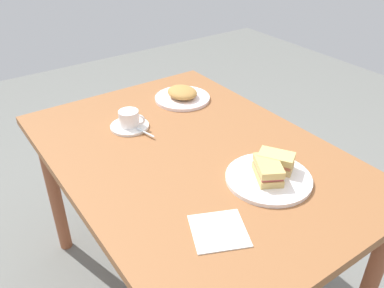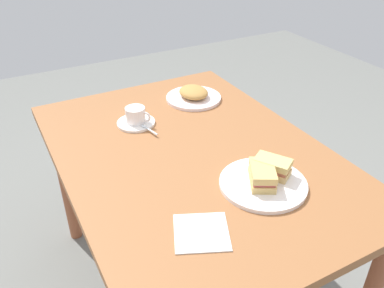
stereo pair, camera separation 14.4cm
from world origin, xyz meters
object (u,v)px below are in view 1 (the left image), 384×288
Objects in this scene: coffee_cup at (129,118)px; napkin at (219,231)px; sandwich_back at (276,161)px; sandwich_front at (268,170)px; coffee_saucer at (130,126)px; sandwich_plate at (268,178)px; spoon at (142,131)px; dining_table at (193,172)px; side_plate at (182,98)px.

coffee_cup is 0.63× the size of napkin.
sandwich_front is at bearing -69.38° from sandwich_back.
coffee_saucer is at bearing -154.84° from sandwich_back.
sandwich_back reaches higher than sandwich_plate.
sandwich_plate is 0.06m from sandwich_back.
spoon reaches higher than sandwich_plate.
napkin is (0.37, -0.17, 0.09)m from dining_table.
spoon is (0.07, 0.02, 0.01)m from coffee_saucer.
coffee_cup is at bearing -154.89° from sandwich_back.
coffee_cup is at bearing -159.93° from sandwich_plate.
side_plate is (-0.38, 0.21, 0.10)m from dining_table.
napkin is at bearing -26.90° from side_plate.
spoon is (-0.22, -0.09, 0.10)m from dining_table.
sandwich_plate reaches higher than coffee_saucer.
dining_table is 8.59× the size of napkin.
sandwich_back is at bearing 30.95° from dining_table.
dining_table is 0.32m from coffee_saucer.
coffee_saucer is 1.57× the size of spoon.
sandwich_back is at bearing 113.55° from sandwich_plate.
sandwich_plate is 1.13× the size of side_plate.
coffee_cup is 0.67m from napkin.
sandwich_back is 0.86× the size of coffee_saucer.
coffee_saucer reaches higher than dining_table.
sandwich_front reaches higher than dining_table.
sandwich_front is 0.60m from coffee_cup.
sandwich_front is 0.93× the size of coffee_saucer.
sandwich_back reaches higher than napkin.
side_plate is at bearing 151.08° from dining_table.
coffee_cup is 0.97× the size of spoon.
sandwich_back reaches higher than side_plate.
sandwich_plate is at bearing 20.07° from coffee_cup.
coffee_cup reaches higher than spoon.
spoon is 0.60m from napkin.
sandwich_front is at bearing 20.50° from spoon.
sandwich_back is (-0.02, 0.06, 0.00)m from sandwich_front.
dining_table is 8.37× the size of coffee_saucer.
sandwich_back reaches higher than coffee_saucer.
sandwich_front is 0.06m from sandwich_back.
side_plate reaches higher than napkin.
side_plate reaches higher than coffee_saucer.
coffee_cup is at bearing 40.11° from coffee_saucer.
sandwich_back is 1.35× the size of spoon.
sandwich_back reaches higher than sandwich_front.
coffee_saucer is 0.67m from napkin.
coffee_saucer is at bearing -139.89° from coffee_cup.
dining_table is 0.45m from side_plate.
dining_table is 0.42m from napkin.
sandwich_plate is 2.12× the size of sandwich_back.
coffee_saucer is at bearing -160.41° from sandwich_front.
coffee_saucer is at bearing 174.14° from napkin.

